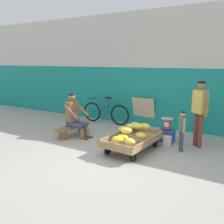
% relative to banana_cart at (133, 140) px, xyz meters
% --- Properties ---
extents(ground_plane, '(80.00, 80.00, 0.00)m').
position_rel_banana_cart_xyz_m(ground_plane, '(-0.19, -0.88, -0.24)').
color(ground_plane, '#A39E93').
extents(back_wall, '(16.00, 0.30, 3.39)m').
position_rel_banana_cart_xyz_m(back_wall, '(-0.19, 2.29, 1.46)').
color(back_wall, '#19847A').
rests_on(back_wall, ground).
extents(banana_cart, '(0.94, 1.50, 0.36)m').
position_rel_banana_cart_xyz_m(banana_cart, '(0.00, 0.00, 0.00)').
color(banana_cart, '#99754C').
rests_on(banana_cart, ground).
extents(banana_pile, '(0.80, 1.45, 0.26)m').
position_rel_banana_cart_xyz_m(banana_pile, '(-0.01, -0.06, 0.22)').
color(banana_pile, yellow).
rests_on(banana_pile, banana_cart).
extents(low_bench, '(0.30, 1.10, 0.27)m').
position_rel_banana_cart_xyz_m(low_bench, '(-1.87, 0.19, -0.04)').
color(low_bench, brown).
rests_on(low_bench, ground).
extents(vendor_seated, '(0.69, 0.50, 1.14)m').
position_rel_banana_cart_xyz_m(vendor_seated, '(-1.78, 0.19, 0.33)').
color(vendor_seated, brown).
rests_on(vendor_seated, ground).
extents(plastic_crate, '(0.36, 0.28, 0.30)m').
position_rel_banana_cart_xyz_m(plastic_crate, '(0.44, 1.00, -0.09)').
color(plastic_crate, '#234CA8').
rests_on(plastic_crate, ground).
extents(weighing_scale, '(0.30, 0.30, 0.29)m').
position_rel_banana_cart_xyz_m(weighing_scale, '(0.44, 1.00, 0.21)').
color(weighing_scale, '#28282D').
rests_on(weighing_scale, plastic_crate).
extents(bicycle_near_left, '(1.66, 0.48, 0.86)m').
position_rel_banana_cart_xyz_m(bicycle_near_left, '(-1.84, 1.76, 0.11)').
color(bicycle_near_left, black).
rests_on(bicycle_near_left, ground).
extents(sign_board, '(0.70, 0.26, 0.87)m').
position_rel_banana_cart_xyz_m(sign_board, '(-0.67, 2.11, 0.19)').
color(sign_board, '#C6B289').
rests_on(sign_board, ground).
extents(customer_adult, '(0.39, 0.36, 1.53)m').
position_rel_banana_cart_xyz_m(customer_adult, '(1.17, 1.01, 0.71)').
color(customer_adult, brown).
rests_on(customer_adult, ground).
extents(customer_child, '(0.20, 0.24, 0.90)m').
position_rel_banana_cart_xyz_m(customer_child, '(0.93, 0.52, 0.32)').
color(customer_child, '#38425B').
rests_on(customer_child, ground).
extents(shopping_bag, '(0.18, 0.12, 0.24)m').
position_rel_banana_cart_xyz_m(shopping_bag, '(0.56, 0.69, -0.12)').
color(shopping_bag, silver).
rests_on(shopping_bag, ground).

